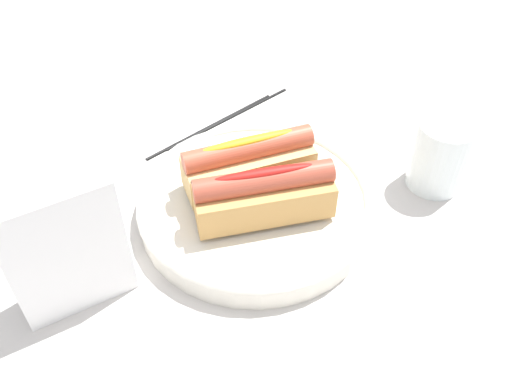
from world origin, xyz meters
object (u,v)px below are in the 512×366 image
object	(u,v)px
napkin_box	(64,246)
hotdog_front	(249,162)
chopstick_far	(231,117)
water_glass	(440,158)
serving_bowl	(256,205)
chopstick_near	(211,125)
hotdog_back	(264,194)

from	to	relation	value
napkin_box	hotdog_front	bearing A→B (deg)	-171.13
hotdog_front	napkin_box	distance (m)	0.22
chopstick_far	water_glass	bearing A→B (deg)	110.99
serving_bowl	chopstick_near	xyz separation A→B (m)	(0.02, -0.18, -0.02)
water_glass	hotdog_back	bearing A→B (deg)	7.35
serving_bowl	hotdog_back	distance (m)	0.05
water_glass	chopstick_near	world-z (taller)	water_glass
chopstick_near	chopstick_far	size ratio (longest dim) A/B	1.00
hotdog_back	napkin_box	distance (m)	0.21
hotdog_back	chopstick_near	size ratio (longest dim) A/B	0.68
water_glass	chopstick_near	distance (m)	0.31
chopstick_near	chopstick_far	world-z (taller)	same
chopstick_far	napkin_box	bearing A→B (deg)	23.28
hotdog_front	napkin_box	world-z (taller)	napkin_box
hotdog_front	chopstick_far	size ratio (longest dim) A/B	0.70
hotdog_front	hotdog_back	world-z (taller)	same
hotdog_back	napkin_box	bearing A→B (deg)	10.28
hotdog_back	hotdog_front	bearing A→B (deg)	-85.79
hotdog_back	chopstick_far	bearing A→B (deg)	-92.05
serving_bowl	chopstick_far	xyz separation A→B (m)	(-0.01, -0.20, -0.02)
hotdog_back	chopstick_near	world-z (taller)	hotdog_back
water_glass	chopstick_far	xyz separation A→B (m)	(0.22, -0.19, -0.04)
hotdog_back	water_glass	distance (m)	0.23
water_glass	serving_bowl	bearing A→B (deg)	0.48
serving_bowl	hotdog_front	size ratio (longest dim) A/B	1.77
serving_bowl	napkin_box	xyz separation A→B (m)	(0.20, 0.06, 0.06)
napkin_box	chopstick_far	distance (m)	0.34
hotdog_front	water_glass	distance (m)	0.23
hotdog_front	hotdog_back	xyz separation A→B (m)	(-0.00, 0.05, 0.00)
serving_bowl	chopstick_far	size ratio (longest dim) A/B	1.25
serving_bowl	chopstick_near	bearing A→B (deg)	-83.79
chopstick_near	chopstick_far	distance (m)	0.03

